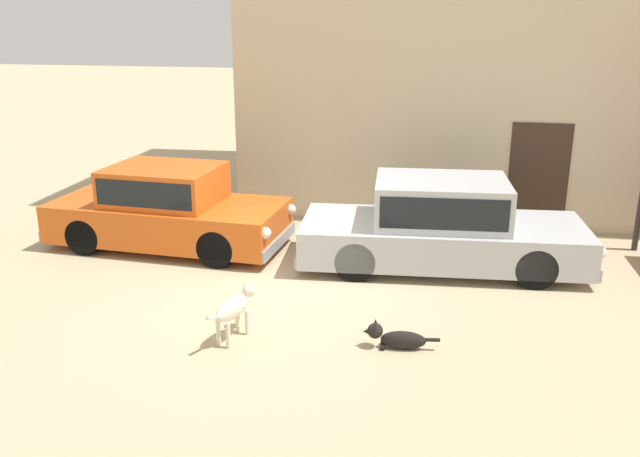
# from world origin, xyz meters

# --- Properties ---
(ground_plane) EXTENTS (80.00, 80.00, 0.00)m
(ground_plane) POSITION_xyz_m (0.00, 0.00, 0.00)
(ground_plane) COLOR tan
(parked_sedan_nearest) EXTENTS (4.38, 2.04, 1.46)m
(parked_sedan_nearest) POSITION_xyz_m (-2.34, 1.43, 0.72)
(parked_sedan_nearest) COLOR #D15619
(parked_sedan_nearest) RESTS_ON ground_plane
(parked_sedan_second) EXTENTS (4.86, 2.14, 1.48)m
(parked_sedan_second) POSITION_xyz_m (2.50, 1.32, 0.73)
(parked_sedan_second) COLOR #B2B5BA
(parked_sedan_second) RESTS_ON ground_plane
(stray_dog_spotted) EXTENTS (0.40, 1.03, 0.66)m
(stray_dog_spotted) POSITION_xyz_m (-0.06, -1.84, 0.43)
(stray_dog_spotted) COLOR beige
(stray_dog_spotted) RESTS_ON ground_plane
(stray_dog_tan) EXTENTS (0.98, 0.23, 0.36)m
(stray_dog_tan) POSITION_xyz_m (2.01, -1.73, 0.15)
(stray_dog_tan) COLOR black
(stray_dog_tan) RESTS_ON ground_plane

